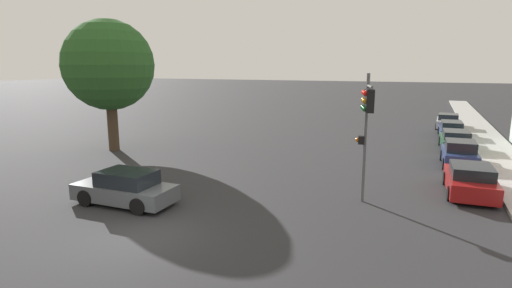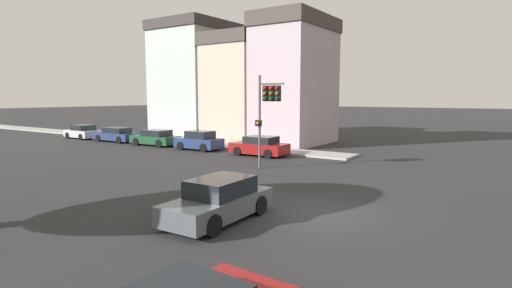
# 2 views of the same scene
# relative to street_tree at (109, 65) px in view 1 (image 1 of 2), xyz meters

# --- Properties ---
(ground_plane) EXTENTS (300.00, 300.00, 0.00)m
(ground_plane) POSITION_rel_street_tree_xyz_m (11.19, -10.94, -5.80)
(ground_plane) COLOR #28282B
(sidewalk_strip) EXTENTS (2.56, 60.00, 0.15)m
(sidewalk_strip) POSITION_rel_street_tree_xyz_m (24.37, 22.61, -5.72)
(sidewalk_strip) COLOR #9E9E99
(sidewalk_strip) RESTS_ON ground_plane
(street_tree) EXTENTS (6.04, 6.04, 8.85)m
(street_tree) POSITION_rel_street_tree_xyz_m (0.00, 0.00, 0.00)
(street_tree) COLOR #423323
(street_tree) RESTS_ON ground_plane
(traffic_signal) EXTENTS (0.84, 1.61, 5.47)m
(traffic_signal) POSITION_rel_street_tree_xyz_m (17.61, -4.67, -1.87)
(traffic_signal) COLOR #515456
(traffic_signal) RESTS_ON ground_plane
(crossing_car_1) EXTENTS (4.37, 1.98, 1.46)m
(crossing_car_1) POSITION_rel_street_tree_xyz_m (8.40, -8.46, -5.11)
(crossing_car_1) COLOR #4C5156
(crossing_car_1) RESTS_ON ground_plane
(parked_car_0) EXTENTS (2.14, 4.19, 1.41)m
(parked_car_0) POSITION_rel_street_tree_xyz_m (21.86, -1.31, -5.13)
(parked_car_0) COLOR maroon
(parked_car_0) RESTS_ON ground_plane
(parked_car_1) EXTENTS (1.96, 3.87, 1.53)m
(parked_car_1) POSITION_rel_street_tree_xyz_m (21.76, 4.40, -5.08)
(parked_car_1) COLOR navy
(parked_car_1) RESTS_ON ground_plane
(parked_car_2) EXTENTS (2.09, 4.50, 1.37)m
(parked_car_2) POSITION_rel_street_tree_xyz_m (21.82, 9.53, -5.14)
(parked_car_2) COLOR #194728
(parked_car_2) RESTS_ON ground_plane
(parked_car_3) EXTENTS (1.91, 4.82, 1.35)m
(parked_car_3) POSITION_rel_street_tree_xyz_m (21.77, 14.82, -5.15)
(parked_car_3) COLOR navy
(parked_car_3) RESTS_ON ground_plane
(parked_car_4) EXTENTS (2.12, 4.01, 1.39)m
(parked_car_4) POSITION_rel_street_tree_xyz_m (21.71, 20.05, -5.14)
(parked_car_4) COLOR #B7B7BC
(parked_car_4) RESTS_ON ground_plane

